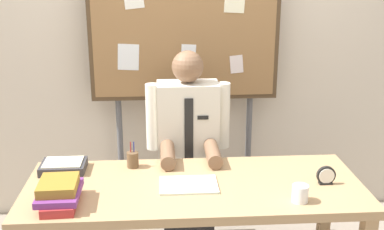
# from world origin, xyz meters

# --- Properties ---
(back_wall) EXTENTS (6.40, 0.08, 2.70)m
(back_wall) POSITION_xyz_m (0.00, 1.15, 1.35)
(back_wall) COLOR beige
(back_wall) RESTS_ON ground_plane
(desk) EXTENTS (1.88, 0.75, 0.73)m
(desk) POSITION_xyz_m (0.00, 0.00, 0.65)
(desk) COLOR tan
(desk) RESTS_ON ground_plane
(person) EXTENTS (0.55, 0.56, 1.38)m
(person) POSITION_xyz_m (0.00, 0.57, 0.64)
(person) COLOR #2D2D33
(person) RESTS_ON ground_plane
(bulletin_board) EXTENTS (1.34, 0.09, 1.95)m
(bulletin_board) POSITION_xyz_m (-0.00, 0.95, 1.43)
(bulletin_board) COLOR #4C3823
(bulletin_board) RESTS_ON ground_plane
(book_stack) EXTENTS (0.21, 0.31, 0.13)m
(book_stack) POSITION_xyz_m (-0.70, -0.19, 0.80)
(book_stack) COLOR #B22D2D
(book_stack) RESTS_ON desk
(open_notebook) EXTENTS (0.32, 0.23, 0.01)m
(open_notebook) POSITION_xyz_m (-0.03, -0.02, 0.74)
(open_notebook) COLOR silver
(open_notebook) RESTS_ON desk
(desk_clock) EXTENTS (0.11, 0.04, 0.11)m
(desk_clock) POSITION_xyz_m (0.73, -0.05, 0.78)
(desk_clock) COLOR black
(desk_clock) RESTS_ON desk
(coffee_mug) EXTENTS (0.08, 0.08, 0.09)m
(coffee_mug) POSITION_xyz_m (0.53, -0.24, 0.78)
(coffee_mug) COLOR white
(coffee_mug) RESTS_ON desk
(pen_holder) EXTENTS (0.07, 0.07, 0.16)m
(pen_holder) POSITION_xyz_m (-0.35, 0.26, 0.78)
(pen_holder) COLOR brown
(pen_holder) RESTS_ON desk
(paper_tray) EXTENTS (0.26, 0.20, 0.06)m
(paper_tray) POSITION_xyz_m (-0.76, 0.24, 0.76)
(paper_tray) COLOR #333338
(paper_tray) RESTS_ON desk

